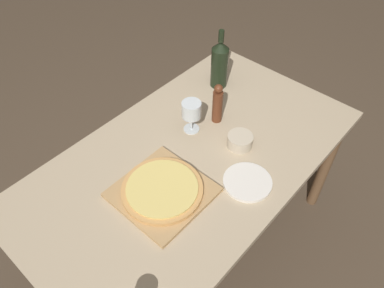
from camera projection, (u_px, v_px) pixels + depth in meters
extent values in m
plane|color=#4C3D2D|center=(191.00, 241.00, 2.17)|extent=(12.00, 12.00, 0.00)
cube|color=tan|center=(191.00, 159.00, 1.64)|extent=(0.88, 1.55, 0.03)
cylinder|color=brown|center=(26.00, 258.00, 1.72)|extent=(0.06, 0.06, 0.71)
cylinder|color=brown|center=(220.00, 106.00, 2.45)|extent=(0.06, 0.06, 0.71)
cylinder|color=brown|center=(326.00, 165.00, 2.10)|extent=(0.06, 0.06, 0.71)
cube|color=tan|center=(163.00, 192.00, 1.49)|extent=(0.34, 0.34, 0.02)
cylinder|color=tan|center=(162.00, 190.00, 1.47)|extent=(0.32, 0.32, 0.02)
cylinder|color=#E0C66B|center=(162.00, 188.00, 1.46)|extent=(0.29, 0.29, 0.01)
cylinder|color=black|center=(219.00, 68.00, 1.90)|extent=(0.09, 0.09, 0.21)
cone|color=black|center=(221.00, 46.00, 1.81)|extent=(0.09, 0.09, 0.04)
cylinder|color=black|center=(221.00, 36.00, 1.77)|extent=(0.03, 0.03, 0.06)
cylinder|color=#5B2D19|center=(217.00, 107.00, 1.73)|extent=(0.05, 0.05, 0.17)
sphere|color=#5B2D19|center=(219.00, 89.00, 1.65)|extent=(0.04, 0.04, 0.04)
cylinder|color=silver|center=(191.00, 129.00, 1.74)|extent=(0.07, 0.07, 0.00)
cylinder|color=silver|center=(191.00, 122.00, 1.71)|extent=(0.01, 0.01, 0.08)
cylinder|color=silver|center=(191.00, 110.00, 1.66)|extent=(0.09, 0.09, 0.07)
cylinder|color=beige|center=(240.00, 141.00, 1.65)|extent=(0.11, 0.11, 0.06)
cylinder|color=silver|center=(247.00, 182.00, 1.52)|extent=(0.20, 0.20, 0.01)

